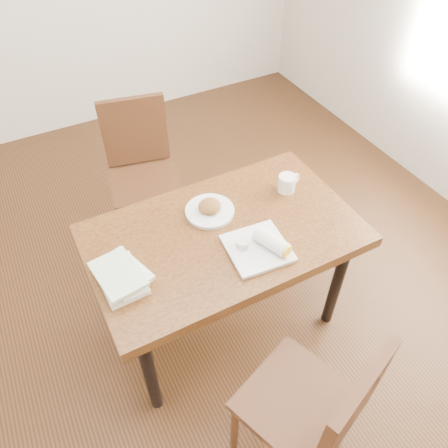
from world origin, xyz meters
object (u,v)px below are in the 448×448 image
chair_far (141,165)px  plate_scone (210,209)px  chair_near (318,408)px  book_stack (121,276)px  coffee_mug (288,183)px  table (224,243)px  plate_burrito (262,246)px

chair_far → plate_scone: size_ratio=3.93×
chair_near → plate_scone: size_ratio=3.93×
book_stack → coffee_mug: bearing=9.8°
plate_scone → table: bearing=-89.0°
chair_far → plate_scone: (0.10, -0.78, 0.23)m
book_stack → chair_far: bearing=66.7°
table → book_stack: size_ratio=4.42×
coffee_mug → book_stack: size_ratio=0.46×
chair_near → book_stack: (-0.49, 0.78, 0.23)m
coffee_mug → table: bearing=-165.3°
chair_near → coffee_mug: (0.46, 0.95, 0.25)m
book_stack → table: bearing=5.6°
chair_far → book_stack: bearing=-113.3°
table → plate_scone: bearing=91.0°
chair_near → plate_scone: 1.00m
plate_burrito → plate_scone: bearing=106.5°
chair_far → table: bearing=-83.9°
chair_far → plate_burrito: size_ratio=3.27×
chair_near → table: bearing=87.9°
coffee_mug → chair_near: bearing=-115.9°
table → chair_far: 0.94m
coffee_mug → plate_burrito: 0.45m
chair_far → plate_scone: bearing=-82.9°
plate_scone → plate_burrito: 0.34m
plate_scone → coffee_mug: coffee_mug is taller
plate_scone → plate_burrito: size_ratio=0.83×
plate_scone → chair_far: bearing=97.1°
plate_scone → book_stack: plate_scone is taller
plate_burrito → book_stack: (-0.62, 0.13, 0.01)m
chair_near → coffee_mug: 1.08m
table → plate_scone: size_ratio=5.26×
chair_far → plate_burrito: bearing=-80.1°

